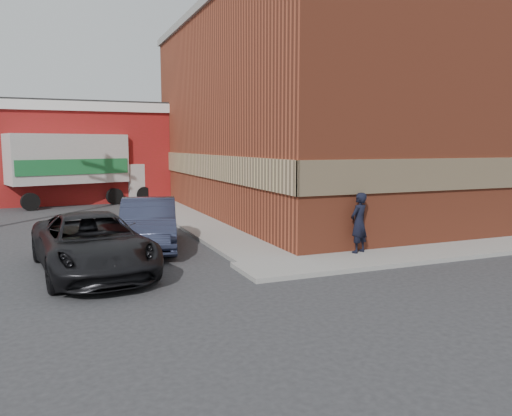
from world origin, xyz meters
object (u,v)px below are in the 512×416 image
object	(u,v)px
sedan	(149,224)
warehouse	(28,152)
brick_building	(343,115)
man	(359,223)
suv_a	(92,243)
box_truck	(81,164)

from	to	relation	value
sedan	warehouse	bearing A→B (deg)	114.92
brick_building	man	bearing A→B (deg)	-119.14
warehouse	suv_a	world-z (taller)	warehouse
sedan	box_truck	distance (m)	13.08
brick_building	suv_a	world-z (taller)	brick_building
man	suv_a	bearing A→B (deg)	-31.35
brick_building	sedan	world-z (taller)	brick_building
brick_building	box_truck	world-z (taller)	brick_building
sedan	box_truck	xyz separation A→B (m)	(-1.24, 12.94, 1.40)
sedan	suv_a	world-z (taller)	sedan
suv_a	box_truck	xyz separation A→B (m)	(0.63, 15.41, 1.43)
man	box_truck	xyz separation A→B (m)	(-6.63, 16.44, 1.18)
man	box_truck	world-z (taller)	box_truck
warehouse	suv_a	distance (m)	19.44
box_truck	man	bearing A→B (deg)	-83.47
box_truck	suv_a	bearing A→B (deg)	-107.77
suv_a	sedan	bearing A→B (deg)	46.65
brick_building	warehouse	bearing A→B (deg)	142.80
brick_building	box_truck	distance (m)	14.03
suv_a	box_truck	distance (m)	15.49
warehouse	man	world-z (taller)	warehouse
brick_building	suv_a	size ratio (longest dim) A/B	3.40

